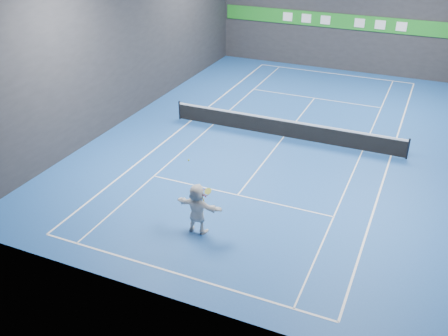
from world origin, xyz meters
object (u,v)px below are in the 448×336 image
at_px(tennis_ball, 189,160).
at_px(tennis_net, 284,128).
at_px(tennis_racket, 206,193).
at_px(player, 197,209).

bearing_deg(tennis_ball, tennis_net, 85.95).
bearing_deg(tennis_ball, tennis_racket, 6.72).
height_order(tennis_ball, tennis_racket, tennis_ball).
height_order(player, tennis_racket, player).
bearing_deg(tennis_net, tennis_racket, -90.37).
bearing_deg(tennis_net, player, -92.38).
distance_m(tennis_net, tennis_racket, 9.44).
bearing_deg(tennis_racket, player, -171.78).
xyz_separation_m(player, tennis_ball, (-0.28, -0.02, 1.98)).
xyz_separation_m(tennis_ball, tennis_racket, (0.61, 0.07, -1.25)).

